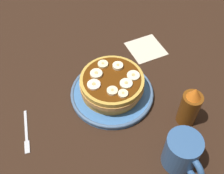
{
  "coord_description": "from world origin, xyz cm",
  "views": [
    {
      "loc": [
        42.8,
        -22.21,
        63.73
      ],
      "look_at": [
        0.0,
        0.0,
        3.66
      ],
      "focal_mm": 44.23,
      "sensor_mm": 36.0,
      "label": 1
    }
  ],
  "objects_px": {
    "napkin": "(146,48)",
    "banana_slice_5": "(118,66)",
    "banana_slice_6": "(112,91)",
    "banana_slice_4": "(95,86)",
    "pancake_stack": "(112,85)",
    "banana_slice_0": "(96,74)",
    "banana_slice_2": "(103,64)",
    "plate": "(112,93)",
    "syrup_bottle": "(190,107)",
    "fork": "(26,133)",
    "coffee_mug": "(183,153)",
    "banana_slice_7": "(125,93)",
    "banana_slice_1": "(133,76)",
    "banana_slice_3": "(126,84)"
  },
  "relations": [
    {
      "from": "banana_slice_1",
      "to": "banana_slice_7",
      "type": "distance_m",
      "value": 0.07
    },
    {
      "from": "banana_slice_6",
      "to": "coffee_mug",
      "type": "bearing_deg",
      "value": 18.0
    },
    {
      "from": "plate",
      "to": "coffee_mug",
      "type": "relative_size",
      "value": 2.01
    },
    {
      "from": "pancake_stack",
      "to": "coffee_mug",
      "type": "height_order",
      "value": "coffee_mug"
    },
    {
      "from": "banana_slice_6",
      "to": "fork",
      "type": "relative_size",
      "value": 0.22
    },
    {
      "from": "banana_slice_7",
      "to": "napkin",
      "type": "relative_size",
      "value": 0.24
    },
    {
      "from": "banana_slice_1",
      "to": "banana_slice_4",
      "type": "xyz_separation_m",
      "value": [
        -0.02,
        -0.11,
        0.0
      ]
    },
    {
      "from": "banana_slice_2",
      "to": "napkin",
      "type": "xyz_separation_m",
      "value": [
        -0.06,
        0.19,
        -0.08
      ]
    },
    {
      "from": "banana_slice_1",
      "to": "banana_slice_4",
      "type": "height_order",
      "value": "same"
    },
    {
      "from": "banana_slice_1",
      "to": "banana_slice_3",
      "type": "distance_m",
      "value": 0.03
    },
    {
      "from": "plate",
      "to": "banana_slice_4",
      "type": "distance_m",
      "value": 0.09
    },
    {
      "from": "pancake_stack",
      "to": "banana_slice_2",
      "type": "distance_m",
      "value": 0.06
    },
    {
      "from": "banana_slice_0",
      "to": "coffee_mug",
      "type": "relative_size",
      "value": 0.28
    },
    {
      "from": "banana_slice_4",
      "to": "coffee_mug",
      "type": "distance_m",
      "value": 0.27
    },
    {
      "from": "banana_slice_2",
      "to": "syrup_bottle",
      "type": "distance_m",
      "value": 0.26
    },
    {
      "from": "fork",
      "to": "napkin",
      "type": "bearing_deg",
      "value": 106.23
    },
    {
      "from": "plate",
      "to": "banana_slice_2",
      "type": "distance_m",
      "value": 0.09
    },
    {
      "from": "plate",
      "to": "pancake_stack",
      "type": "bearing_deg",
      "value": -132.06
    },
    {
      "from": "banana_slice_2",
      "to": "banana_slice_7",
      "type": "bearing_deg",
      "value": 1.5
    },
    {
      "from": "banana_slice_2",
      "to": "banana_slice_6",
      "type": "distance_m",
      "value": 0.1
    },
    {
      "from": "plate",
      "to": "banana_slice_2",
      "type": "relative_size",
      "value": 8.25
    },
    {
      "from": "banana_slice_0",
      "to": "banana_slice_3",
      "type": "xyz_separation_m",
      "value": [
        0.07,
        0.06,
        -0.0
      ]
    },
    {
      "from": "banana_slice_5",
      "to": "banana_slice_2",
      "type": "bearing_deg",
      "value": -129.21
    },
    {
      "from": "banana_slice_3",
      "to": "banana_slice_5",
      "type": "height_order",
      "value": "banana_slice_5"
    },
    {
      "from": "banana_slice_6",
      "to": "coffee_mug",
      "type": "height_order",
      "value": "coffee_mug"
    },
    {
      "from": "banana_slice_5",
      "to": "banana_slice_6",
      "type": "xyz_separation_m",
      "value": [
        0.07,
        -0.05,
        -0.0
      ]
    },
    {
      "from": "coffee_mug",
      "to": "napkin",
      "type": "relative_size",
      "value": 1.08
    },
    {
      "from": "banana_slice_1",
      "to": "banana_slice_5",
      "type": "bearing_deg",
      "value": -156.42
    },
    {
      "from": "coffee_mug",
      "to": "banana_slice_7",
      "type": "bearing_deg",
      "value": -166.92
    },
    {
      "from": "napkin",
      "to": "banana_slice_5",
      "type": "bearing_deg",
      "value": -59.98
    },
    {
      "from": "plate",
      "to": "banana_slice_5",
      "type": "distance_m",
      "value": 0.08
    },
    {
      "from": "banana_slice_5",
      "to": "napkin",
      "type": "height_order",
      "value": "banana_slice_5"
    },
    {
      "from": "banana_slice_0",
      "to": "syrup_bottle",
      "type": "distance_m",
      "value": 0.26
    },
    {
      "from": "coffee_mug",
      "to": "banana_slice_0",
      "type": "bearing_deg",
      "value": -164.08
    },
    {
      "from": "syrup_bottle",
      "to": "fork",
      "type": "bearing_deg",
      "value": -111.27
    },
    {
      "from": "banana_slice_2",
      "to": "coffee_mug",
      "type": "bearing_deg",
      "value": 8.81
    },
    {
      "from": "banana_slice_2",
      "to": "coffee_mug",
      "type": "height_order",
      "value": "coffee_mug"
    },
    {
      "from": "napkin",
      "to": "banana_slice_1",
      "type": "bearing_deg",
      "value": -44.11
    },
    {
      "from": "banana_slice_6",
      "to": "banana_slice_4",
      "type": "bearing_deg",
      "value": -137.18
    },
    {
      "from": "banana_slice_6",
      "to": "banana_slice_7",
      "type": "height_order",
      "value": "same"
    },
    {
      "from": "pancake_stack",
      "to": "banana_slice_0",
      "type": "xyz_separation_m",
      "value": [
        -0.03,
        -0.03,
        0.03
      ]
    },
    {
      "from": "fork",
      "to": "banana_slice_0",
      "type": "bearing_deg",
      "value": 100.41
    },
    {
      "from": "banana_slice_4",
      "to": "banana_slice_7",
      "type": "distance_m",
      "value": 0.08
    },
    {
      "from": "pancake_stack",
      "to": "banana_slice_7",
      "type": "relative_size",
      "value": 7.04
    },
    {
      "from": "banana_slice_2",
      "to": "banana_slice_5",
      "type": "xyz_separation_m",
      "value": [
        0.03,
        0.03,
        0.0
      ]
    },
    {
      "from": "pancake_stack",
      "to": "fork",
      "type": "height_order",
      "value": "pancake_stack"
    },
    {
      "from": "banana_slice_1",
      "to": "banana_slice_7",
      "type": "relative_size",
      "value": 1.33
    },
    {
      "from": "banana_slice_2",
      "to": "banana_slice_4",
      "type": "xyz_separation_m",
      "value": [
        0.06,
        -0.06,
        -0.0
      ]
    },
    {
      "from": "banana_slice_7",
      "to": "syrup_bottle",
      "type": "distance_m",
      "value": 0.17
    },
    {
      "from": "banana_slice_3",
      "to": "banana_slice_5",
      "type": "relative_size",
      "value": 1.15
    }
  ]
}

